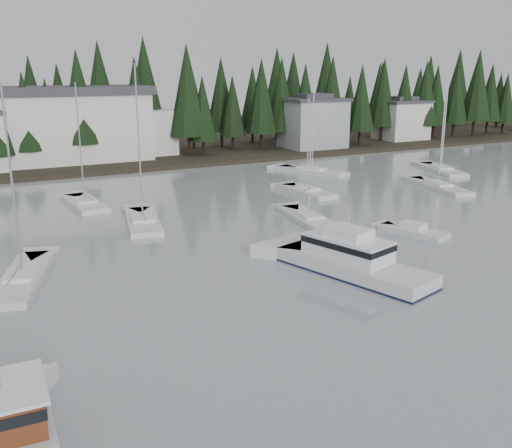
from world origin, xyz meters
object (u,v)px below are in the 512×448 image
Objects in this scene: sailboat_7 at (441,171)px; sailboat_8 at (307,193)px; sailboat_9 at (312,172)px; runabout_1 at (413,233)px; sailboat_5 at (438,188)px; sailboat_3 at (23,280)px; house_east_b at (402,119)px; harbor_inn at (78,125)px; sailboat_10 at (143,223)px; sailboat_6 at (309,220)px; cabin_cruiser_center at (351,263)px; house_east_a at (313,122)px; sailboat_2 at (85,205)px.

sailboat_8 is at bearing 117.33° from sailboat_7.
sailboat_9 is 30.87m from runabout_1.
runabout_1 is at bearing 141.02° from sailboat_5.
house_east_b is at bearing -39.83° from sailboat_3.
sailboat_10 is (-2.23, -38.73, -5.70)m from harbor_inn.
sailboat_10 is (-20.54, -4.15, 0.02)m from sailboat_8.
sailboat_8 is 0.88× the size of sailboat_9.
sailboat_6 is 0.85× the size of sailboat_7.
sailboat_3 is (-20.38, 9.08, -0.67)m from cabin_cruiser_center.
sailboat_9 is at bearing 84.65° from sailboat_7.
sailboat_10 is at bearing 98.85° from sailboat_8.
sailboat_9 is at bearing -39.19° from sailboat_3.
sailboat_2 reaches higher than house_east_a.
sailboat_3 is at bearing 66.70° from runabout_1.
sailboat_7 is at bearing -57.12° from sailboat_6.
sailboat_9 is (19.75, 34.91, -0.69)m from cabin_cruiser_center.
sailboat_2 is 22.07m from sailboat_3.
sailboat_6 is (11.82, -44.96, -5.72)m from harbor_inn.
sailboat_3 reaches higher than house_east_b.
sailboat_10 reaches higher than house_east_b.
sailboat_6 is (5.19, 13.36, -0.69)m from cabin_cruiser_center.
sailboat_2 is at bearing -100.66° from harbor_inn.
house_east_a is 0.94× the size of sailboat_8.
cabin_cruiser_center is 1.09× the size of sailboat_6.
cabin_cruiser_center is (-32.32, -53.98, -4.16)m from house_east_a.
harbor_inn is 2.09× the size of sailboat_5.
house_east_b is at bearing 5.19° from house_east_a.
harbor_inn is 39.21m from sailboat_10.
sailboat_2 is 2.08× the size of runabout_1.
house_east_a is at bearing 3.30° from sailboat_5.
house_east_a is 23.35m from sailboat_9.
sailboat_5 is 2.25× the size of runabout_1.
sailboat_2 reaches higher than sailboat_9.
house_east_b is at bearing -13.58° from sailboat_7.
harbor_inn is (-60.96, 2.34, 1.37)m from house_east_b.
sailboat_5 is (47.61, 9.88, -0.00)m from sailboat_3.
sailboat_3 is 47.73m from sailboat_9.
sailboat_2 is 33.19m from runabout_1.
house_east_a is at bearing -31.53° from sailboat_3.
house_east_b is at bearing -71.58° from sailboat_2.
sailboat_5 is at bearing -176.67° from sailboat_9.
cabin_cruiser_center is (-54.32, -55.98, -3.66)m from house_east_b.
sailboat_5 is at bearing -67.27° from sailboat_6.
house_east_a is 0.81× the size of sailboat_7.
sailboat_9 is (-34.57, -21.07, -4.35)m from house_east_b.
cabin_cruiser_center is 45.60m from sailboat_7.
sailboat_9 reaches higher than sailboat_8.
sailboat_3 is 59.67m from sailboat_7.
sailboat_5 reaches higher than sailboat_3.
harbor_inn is 2.26× the size of sailboat_2.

